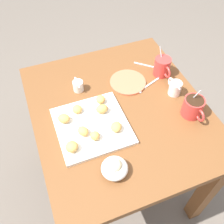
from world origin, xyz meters
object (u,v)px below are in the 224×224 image
object	(u,v)px
beignet_3	(116,127)
beignet_6	(64,119)
chocolate_sauce_pitcher	(78,85)
beignet_4	(95,136)
beignet_0	(83,131)
coffee_mug_red_right	(193,107)
pastry_plate_square	(92,126)
coffee_mug_red_left	(162,66)
beignet_1	(77,109)
ice_cream_bowl	(115,168)
beignet_5	(101,99)
beignet_2	(102,109)
saucer_coral_left	(128,82)
dining_table	(119,126)
beignet_7	(72,147)
cream_pitcher_white	(175,87)

from	to	relation	value
beignet_3	beignet_6	size ratio (longest dim) A/B	0.98
chocolate_sauce_pitcher	beignet_4	world-z (taller)	chocolate_sauce_pitcher
beignet_0	beignet_3	distance (m)	0.14
coffee_mug_red_right	beignet_0	world-z (taller)	coffee_mug_red_right
pastry_plate_square	coffee_mug_red_left	world-z (taller)	coffee_mug_red_left
coffee_mug_red_right	beignet_1	xyz separation A→B (m)	(-0.19, -0.49, -0.02)
ice_cream_bowl	beignet_5	size ratio (longest dim) A/B	2.17
coffee_mug_red_left	beignet_6	size ratio (longest dim) A/B	2.74
chocolate_sauce_pitcher	beignet_2	size ratio (longest dim) A/B	1.65
pastry_plate_square	beignet_3	xyz separation A→B (m)	(0.06, 0.09, 0.03)
saucer_coral_left	beignet_5	bearing A→B (deg)	-64.17
ice_cream_bowl	beignet_1	world-z (taller)	ice_cream_bowl
saucer_coral_left	beignet_5	distance (m)	0.20
dining_table	beignet_4	bearing A→B (deg)	-52.00
chocolate_sauce_pitcher	beignet_4	bearing A→B (deg)	-3.31
pastry_plate_square	beignet_7	world-z (taller)	beignet_7
coffee_mug_red_right	ice_cream_bowl	bearing A→B (deg)	-71.68
ice_cream_bowl	beignet_2	xyz separation A→B (m)	(-0.29, 0.05, 0.00)
beignet_0	beignet_5	xyz separation A→B (m)	(-0.15, 0.13, -0.00)
cream_pitcher_white	saucer_coral_left	world-z (taller)	cream_pitcher_white
saucer_coral_left	beignet_2	distance (m)	0.25
beignet_7	cream_pitcher_white	bearing A→B (deg)	104.24
beignet_1	cream_pitcher_white	bearing A→B (deg)	84.71
coffee_mug_red_right	chocolate_sauce_pitcher	distance (m)	0.56
coffee_mug_red_left	coffee_mug_red_right	xyz separation A→B (m)	(0.29, 0.00, -0.00)
coffee_mug_red_left	beignet_0	world-z (taller)	coffee_mug_red_left
beignet_6	saucer_coral_left	bearing A→B (deg)	110.40
beignet_4	beignet_5	bearing A→B (deg)	154.11
beignet_0	beignet_6	xyz separation A→B (m)	(-0.10, -0.06, 0.00)
beignet_3	beignet_4	world-z (taller)	same
chocolate_sauce_pitcher	coffee_mug_red_left	bearing A→B (deg)	83.96
saucer_coral_left	chocolate_sauce_pitcher	bearing A→B (deg)	-100.00
coffee_mug_red_left	beignet_7	xyz separation A→B (m)	(0.29, -0.57, -0.02)
cream_pitcher_white	beignet_3	bearing A→B (deg)	-72.15
beignet_2	beignet_3	size ratio (longest dim) A/B	1.03
cream_pitcher_white	ice_cream_bowl	world-z (taller)	ice_cream_bowl
beignet_3	beignet_7	distance (m)	0.21
pastry_plate_square	beignet_3	size ratio (longest dim) A/B	5.80
beignet_1	beignet_4	bearing A→B (deg)	9.71
beignet_0	dining_table	bearing A→B (deg)	112.98
beignet_7	dining_table	bearing A→B (deg)	118.35
beignet_4	dining_table	bearing A→B (deg)	128.00
ice_cream_bowl	beignet_0	distance (m)	0.22
beignet_3	beignet_2	bearing A→B (deg)	-168.24
coffee_mug_red_right	beignet_4	size ratio (longest dim) A/B	3.41
beignet_4	coffee_mug_red_left	bearing A→B (deg)	120.50
cream_pitcher_white	beignet_7	bearing A→B (deg)	-75.76
coffee_mug_red_left	saucer_coral_left	size ratio (longest dim) A/B	0.81
beignet_6	beignet_5	bearing A→B (deg)	104.90
beignet_4	beignet_6	bearing A→B (deg)	-144.14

